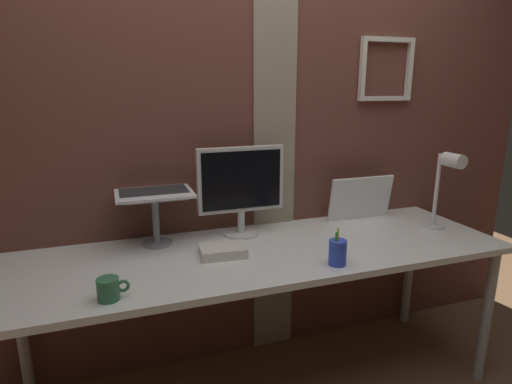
% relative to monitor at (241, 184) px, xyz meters
% --- Properties ---
extents(brick_wall_back, '(3.51, 0.16, 2.69)m').
position_rel_monitor_xyz_m(brick_wall_back, '(0.10, 0.18, 0.34)').
color(brick_wall_back, brown).
rests_on(brick_wall_back, ground_plane).
extents(desk, '(2.28, 0.71, 0.74)m').
position_rel_monitor_xyz_m(desk, '(0.03, -0.23, -0.32)').
color(desk, white).
rests_on(desk, ground_plane).
extents(monitor, '(0.43, 0.18, 0.44)m').
position_rel_monitor_xyz_m(monitor, '(0.00, 0.00, 0.00)').
color(monitor, silver).
rests_on(monitor, desk).
extents(laptop_stand, '(0.28, 0.22, 0.24)m').
position_rel_monitor_xyz_m(laptop_stand, '(-0.42, 0.00, -0.10)').
color(laptop_stand, gray).
rests_on(laptop_stand, desk).
extents(laptop, '(0.35, 0.30, 0.22)m').
position_rel_monitor_xyz_m(laptop, '(-0.42, 0.07, 0.04)').
color(laptop, white).
rests_on(laptop, laptop_stand).
extents(whiteboard_panel, '(0.38, 0.06, 0.25)m').
position_rel_monitor_xyz_m(whiteboard_panel, '(0.70, 0.02, -0.14)').
color(whiteboard_panel, white).
rests_on(whiteboard_panel, desk).
extents(desk_lamp, '(0.12, 0.20, 0.41)m').
position_rel_monitor_xyz_m(desk_lamp, '(0.99, -0.28, -0.01)').
color(desk_lamp, white).
rests_on(desk_lamp, desk).
extents(pen_cup, '(0.07, 0.07, 0.16)m').
position_rel_monitor_xyz_m(pen_cup, '(0.27, -0.48, -0.21)').
color(pen_cup, blue).
rests_on(pen_cup, desk).
extents(coffee_mug, '(0.11, 0.08, 0.08)m').
position_rel_monitor_xyz_m(coffee_mug, '(-0.64, -0.48, -0.22)').
color(coffee_mug, '#33724C').
rests_on(coffee_mug, desk).
extents(paper_clutter_stack, '(0.21, 0.16, 0.04)m').
position_rel_monitor_xyz_m(paper_clutter_stack, '(-0.16, -0.23, -0.24)').
color(paper_clutter_stack, silver).
rests_on(paper_clutter_stack, desk).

